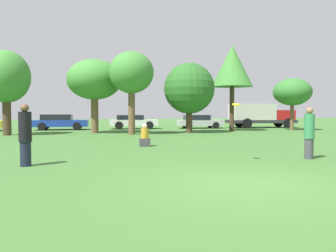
% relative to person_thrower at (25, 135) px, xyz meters
% --- Properties ---
extents(ground_plane, '(120.00, 120.00, 0.00)m').
position_rel_person_thrower_xyz_m(ground_plane, '(5.41, -3.72, -0.95)').
color(ground_plane, '#3D6B2D').
extents(person_thrower, '(0.38, 0.38, 1.89)m').
position_rel_person_thrower_xyz_m(person_thrower, '(0.00, 0.00, 0.00)').
color(person_thrower, '#191E33').
rests_on(person_thrower, ground).
extents(person_catcher, '(0.35, 0.35, 1.79)m').
position_rel_person_thrower_xyz_m(person_catcher, '(9.32, -0.47, -0.04)').
color(person_catcher, '#3F3F47').
rests_on(person_catcher, ground).
extents(frisbee, '(0.24, 0.24, 0.09)m').
position_rel_person_thrower_xyz_m(frisbee, '(6.53, -0.61, 0.93)').
color(frisbee, yellow).
extents(bystander_sitting, '(0.48, 0.40, 1.07)m').
position_rel_person_thrower_xyz_m(bystander_sitting, '(4.34, 4.79, -0.52)').
color(bystander_sitting, '#3F3F47').
rests_on(bystander_sitting, ground).
extents(tree_1, '(3.16, 3.16, 5.71)m').
position_rel_person_thrower_xyz_m(tree_1, '(-3.71, 13.82, 2.94)').
color(tree_1, '#473323').
rests_on(tree_1, ground).
extents(tree_2, '(3.99, 3.99, 5.43)m').
position_rel_person_thrower_xyz_m(tree_2, '(2.09, 14.74, 2.96)').
color(tree_2, brown).
rests_on(tree_2, ground).
extents(tree_3, '(3.09, 3.09, 5.75)m').
position_rel_person_thrower_xyz_m(tree_3, '(4.60, 12.73, 3.29)').
color(tree_3, brown).
rests_on(tree_3, ground).
extents(tree_4, '(3.80, 3.80, 5.23)m').
position_rel_person_thrower_xyz_m(tree_4, '(9.03, 13.69, 2.36)').
color(tree_4, '#473323').
rests_on(tree_4, ground).
extents(tree_5, '(3.34, 3.34, 6.96)m').
position_rel_person_thrower_xyz_m(tree_5, '(13.07, 15.13, 4.29)').
color(tree_5, '#473323').
rests_on(tree_5, ground).
extents(tree_6, '(3.18, 3.18, 4.38)m').
position_rel_person_thrower_xyz_m(tree_6, '(18.42, 14.93, 2.26)').
color(tree_6, brown).
rests_on(tree_6, ground).
extents(parked_car_blue, '(4.64, 2.21, 1.33)m').
position_rel_person_thrower_xyz_m(parked_car_blue, '(-0.84, 19.77, -0.25)').
color(parked_car_blue, '#1E389E').
rests_on(parked_car_blue, ground).
extents(parked_car_white, '(4.41, 1.99, 1.26)m').
position_rel_person_thrower_xyz_m(parked_car_white, '(5.48, 19.92, -0.27)').
color(parked_car_white, silver).
rests_on(parked_car_white, ground).
extents(parked_car_silver, '(4.19, 2.19, 1.25)m').
position_rel_person_thrower_xyz_m(parked_car_silver, '(11.70, 19.68, -0.30)').
color(parked_car_silver, '#B2B2B7').
rests_on(parked_car_silver, ground).
extents(delivery_truck_red, '(6.75, 2.43, 2.31)m').
position_rel_person_thrower_xyz_m(delivery_truck_red, '(17.74, 19.42, 0.32)').
color(delivery_truck_red, '#2D2D33').
rests_on(delivery_truck_red, ground).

